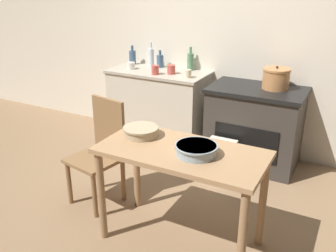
# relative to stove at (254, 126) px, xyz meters

# --- Properties ---
(ground_plane) EXTENTS (14.00, 14.00, 0.00)m
(ground_plane) POSITION_rel_stove_xyz_m (-0.62, -1.26, -0.42)
(ground_plane) COLOR #896B4C
(wall_back) EXTENTS (8.00, 0.07, 2.55)m
(wall_back) POSITION_rel_stove_xyz_m (-0.62, 0.33, 0.86)
(wall_back) COLOR beige
(wall_back) RESTS_ON ground_plane
(counter_cabinet) EXTENTS (1.13, 0.57, 0.87)m
(counter_cabinet) POSITION_rel_stove_xyz_m (-1.15, 0.02, 0.02)
(counter_cabinet) COLOR beige
(counter_cabinet) RESTS_ON ground_plane
(stove) EXTENTS (0.95, 0.62, 0.83)m
(stove) POSITION_rel_stove_xyz_m (0.00, 0.00, 0.00)
(stove) COLOR #38332D
(stove) RESTS_ON ground_plane
(work_table) EXTENTS (1.16, 0.58, 0.76)m
(work_table) POSITION_rel_stove_xyz_m (-0.11, -1.50, 0.22)
(work_table) COLOR #A87F56
(work_table) RESTS_ON ground_plane
(chair) EXTENTS (0.47, 0.47, 0.91)m
(chair) POSITION_rel_stove_xyz_m (-0.98, -1.30, 0.06)
(chair) COLOR olive
(chair) RESTS_ON ground_plane
(flour_sack) EXTENTS (0.27, 0.19, 0.39)m
(flour_sack) POSITION_rel_stove_xyz_m (-0.19, -0.45, -0.22)
(flour_sack) COLOR beige
(flour_sack) RESTS_ON ground_plane
(stock_pot) EXTENTS (0.27, 0.27, 0.23)m
(stock_pot) POSITION_rel_stove_xyz_m (0.16, 0.05, 0.52)
(stock_pot) COLOR #B77A47
(stock_pot) RESTS_ON stove
(mixing_bowl_large) EXTENTS (0.27, 0.27, 0.07)m
(mixing_bowl_large) POSITION_rel_stove_xyz_m (-0.49, -1.42, 0.38)
(mixing_bowl_large) COLOR tan
(mixing_bowl_large) RESTS_ON work_table
(mixing_bowl_small) EXTENTS (0.29, 0.29, 0.07)m
(mixing_bowl_small) POSITION_rel_stove_xyz_m (0.01, -1.52, 0.38)
(mixing_bowl_small) COLOR #93A8B2
(mixing_bowl_small) RESTS_ON work_table
(bottle_far_left) EXTENTS (0.08, 0.08, 0.20)m
(bottle_far_left) POSITION_rel_stove_xyz_m (-1.21, 0.18, 0.53)
(bottle_far_left) COLOR #3D5675
(bottle_far_left) RESTS_ON counter_cabinet
(bottle_left) EXTENTS (0.07, 0.07, 0.26)m
(bottle_left) POSITION_rel_stove_xyz_m (-0.84, 0.22, 0.56)
(bottle_left) COLOR #517F5B
(bottle_left) RESTS_ON counter_cabinet
(bottle_mid_left) EXTENTS (0.07, 0.07, 0.29)m
(bottle_mid_left) POSITION_rel_stove_xyz_m (-1.33, 0.18, 0.57)
(bottle_mid_left) COLOR silver
(bottle_mid_left) RESTS_ON counter_cabinet
(bottle_center_left) EXTENTS (0.08, 0.08, 0.23)m
(bottle_center_left) POSITION_rel_stove_xyz_m (-1.59, 0.17, 0.54)
(bottle_center_left) COLOR #3D5675
(bottle_center_left) RESTS_ON counter_cabinet
(cup_center) EXTENTS (0.08, 0.08, 0.10)m
(cup_center) POSITION_rel_stove_xyz_m (-1.09, -0.15, 0.51)
(cup_center) COLOR #B74C42
(cup_center) RESTS_ON counter_cabinet
(cup_center_right) EXTENTS (0.09, 0.09, 0.10)m
(cup_center_right) POSITION_rel_stove_xyz_m (-0.95, -0.04, 0.50)
(cup_center_right) COLOR #B74C42
(cup_center_right) RESTS_ON counter_cabinet
(cup_mid_right) EXTENTS (0.07, 0.07, 0.09)m
(cup_mid_right) POSITION_rel_stove_xyz_m (-0.72, -0.11, 0.50)
(cup_mid_right) COLOR beige
(cup_mid_right) RESTS_ON counter_cabinet
(cup_right) EXTENTS (0.09, 0.09, 0.08)m
(cup_right) POSITION_rel_stove_xyz_m (-1.46, -0.06, 0.49)
(cup_right) COLOR silver
(cup_right) RESTS_ON counter_cabinet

